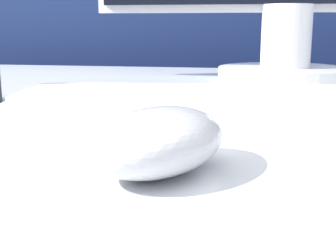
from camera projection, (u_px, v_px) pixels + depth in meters
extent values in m
cube|color=navy|center=(257.00, 117.00, 1.08)|extent=(5.00, 0.03, 1.27)
ellipsoid|color=silver|center=(159.00, 140.00, 0.27)|extent=(0.10, 0.12, 0.04)
cube|color=silver|center=(210.00, 107.00, 0.45)|extent=(0.39, 0.16, 0.02)
cube|color=white|center=(210.00, 95.00, 0.44)|extent=(0.37, 0.14, 0.01)
cylinder|color=white|center=(284.00, 74.00, 0.73)|extent=(0.21, 0.21, 0.02)
cylinder|color=white|center=(286.00, 36.00, 0.72)|extent=(0.08, 0.08, 0.10)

